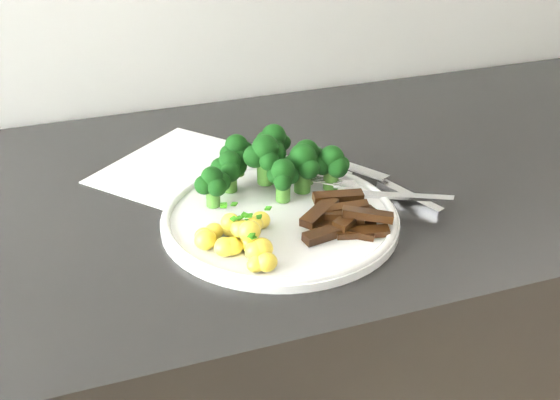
{
  "coord_description": "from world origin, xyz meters",
  "views": [
    {
      "loc": [
        -0.33,
        0.95,
        1.28
      ],
      "look_at": [
        -0.1,
        1.59,
        0.9
      ],
      "focal_mm": 45.68,
      "sensor_mm": 36.0,
      "label": 1
    }
  ],
  "objects_px": {
    "recipe_paper": "(218,177)",
    "broccoli": "(274,162)",
    "fork": "(384,192)",
    "potatoes": "(241,239)",
    "plate": "(280,218)",
    "beef_strips": "(346,219)",
    "knife": "(393,189)"
  },
  "relations": [
    {
      "from": "recipe_paper",
      "to": "broccoli",
      "type": "xyz_separation_m",
      "value": [
        0.05,
        -0.07,
        0.05
      ]
    },
    {
      "from": "broccoli",
      "to": "fork",
      "type": "relative_size",
      "value": 1.31
    },
    {
      "from": "recipe_paper",
      "to": "broccoli",
      "type": "distance_m",
      "value": 0.1
    },
    {
      "from": "broccoli",
      "to": "potatoes",
      "type": "relative_size",
      "value": 1.86
    },
    {
      "from": "plate",
      "to": "potatoes",
      "type": "distance_m",
      "value": 0.08
    },
    {
      "from": "recipe_paper",
      "to": "beef_strips",
      "type": "relative_size",
      "value": 3.29
    },
    {
      "from": "potatoes",
      "to": "beef_strips",
      "type": "distance_m",
      "value": 0.12
    },
    {
      "from": "plate",
      "to": "potatoes",
      "type": "bearing_deg",
      "value": -139.81
    },
    {
      "from": "recipe_paper",
      "to": "knife",
      "type": "bearing_deg",
      "value": -31.2
    },
    {
      "from": "potatoes",
      "to": "plate",
      "type": "bearing_deg",
      "value": 40.19
    },
    {
      "from": "recipe_paper",
      "to": "fork",
      "type": "relative_size",
      "value": 2.42
    },
    {
      "from": "recipe_paper",
      "to": "beef_strips",
      "type": "xyz_separation_m",
      "value": [
        0.1,
        -0.18,
        0.02
      ]
    },
    {
      "from": "knife",
      "to": "broccoli",
      "type": "bearing_deg",
      "value": 161.87
    },
    {
      "from": "plate",
      "to": "potatoes",
      "type": "xyz_separation_m",
      "value": [
        -0.06,
        -0.05,
        0.02
      ]
    },
    {
      "from": "plate",
      "to": "knife",
      "type": "xyz_separation_m",
      "value": [
        0.15,
        0.02,
        0.0
      ]
    },
    {
      "from": "beef_strips",
      "to": "fork",
      "type": "xyz_separation_m",
      "value": [
        0.07,
        0.04,
        -0.0
      ]
    },
    {
      "from": "beef_strips",
      "to": "knife",
      "type": "relative_size",
      "value": 0.59
    },
    {
      "from": "broccoli",
      "to": "knife",
      "type": "xyz_separation_m",
      "value": [
        0.14,
        -0.04,
        -0.04
      ]
    },
    {
      "from": "knife",
      "to": "potatoes",
      "type": "bearing_deg",
      "value": -161.95
    },
    {
      "from": "potatoes",
      "to": "knife",
      "type": "distance_m",
      "value": 0.22
    },
    {
      "from": "beef_strips",
      "to": "knife",
      "type": "height_order",
      "value": "beef_strips"
    },
    {
      "from": "potatoes",
      "to": "fork",
      "type": "distance_m",
      "value": 0.19
    },
    {
      "from": "broccoli",
      "to": "fork",
      "type": "bearing_deg",
      "value": -29.71
    },
    {
      "from": "recipe_paper",
      "to": "potatoes",
      "type": "distance_m",
      "value": 0.18
    },
    {
      "from": "broccoli",
      "to": "knife",
      "type": "bearing_deg",
      "value": -18.13
    },
    {
      "from": "potatoes",
      "to": "knife",
      "type": "xyz_separation_m",
      "value": [
        0.21,
        0.07,
        -0.01
      ]
    },
    {
      "from": "plate",
      "to": "beef_strips",
      "type": "relative_size",
      "value": 2.56
    },
    {
      "from": "recipe_paper",
      "to": "plate",
      "type": "bearing_deg",
      "value": -74.35
    },
    {
      "from": "potatoes",
      "to": "fork",
      "type": "xyz_separation_m",
      "value": [
        0.19,
        0.05,
        -0.0
      ]
    },
    {
      "from": "broccoli",
      "to": "beef_strips",
      "type": "relative_size",
      "value": 1.78
    },
    {
      "from": "plate",
      "to": "recipe_paper",
      "type": "bearing_deg",
      "value": 105.65
    },
    {
      "from": "broccoli",
      "to": "fork",
      "type": "distance_m",
      "value": 0.13
    }
  ]
}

